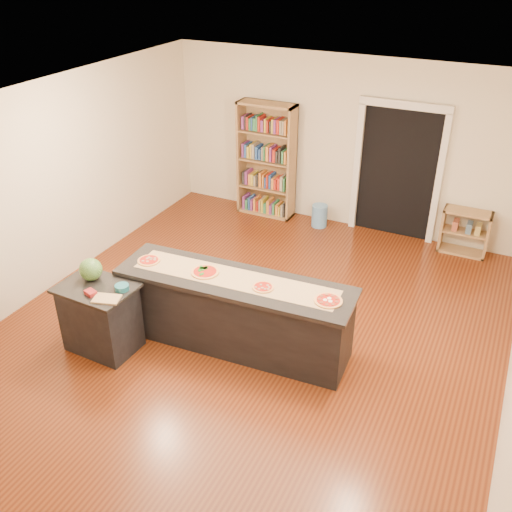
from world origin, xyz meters
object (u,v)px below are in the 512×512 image
at_px(bookshelf, 266,160).
at_px(waste_bin, 319,216).
at_px(watermelon, 91,269).
at_px(low_shelf, 465,232).
at_px(kitchen_island, 235,312).
at_px(side_counter, 101,317).

height_order(bookshelf, waste_bin, bookshelf).
height_order(waste_bin, watermelon, watermelon).
bearing_deg(waste_bin, watermelon, -107.98).
distance_m(bookshelf, low_shelf, 3.43).
bearing_deg(waste_bin, kitchen_island, -86.55).
distance_m(low_shelf, watermelon, 5.61).
xyz_separation_m(bookshelf, waste_bin, (1.04, -0.08, -0.79)).
xyz_separation_m(kitchen_island, watermelon, (-1.54, -0.63, 0.53)).
bearing_deg(watermelon, kitchen_island, 22.13).
xyz_separation_m(waste_bin, watermelon, (-1.33, -4.10, 0.80)).
distance_m(low_shelf, waste_bin, 2.34).
xyz_separation_m(side_counter, waste_bin, (1.19, 4.21, -0.24)).
relative_size(kitchen_island, watermelon, 10.59).
distance_m(kitchen_island, low_shelf, 4.16).
xyz_separation_m(bookshelf, low_shelf, (3.38, 0.02, -0.63)).
relative_size(side_counter, watermelon, 3.29).
bearing_deg(watermelon, side_counter, -38.30).
bearing_deg(low_shelf, side_counter, -129.22).
bearing_deg(waste_bin, side_counter, -105.75).
xyz_separation_m(side_counter, watermelon, (-0.14, 0.11, 0.56)).
distance_m(bookshelf, waste_bin, 1.31).
distance_m(kitchen_island, watermelon, 1.74).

